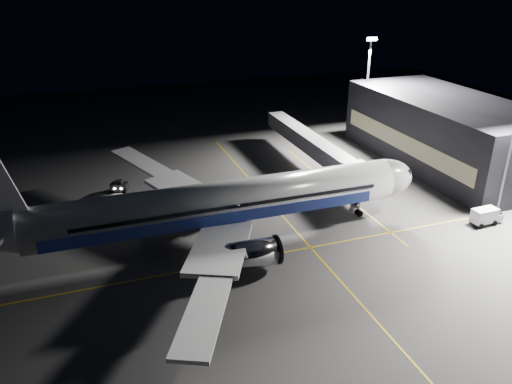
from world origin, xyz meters
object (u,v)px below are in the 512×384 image
Objects in this scene: safety_cone_b at (212,224)px; service_truck at (487,216)px; jet_bridge at (315,147)px; safety_cone_c at (236,216)px; baggage_tug at (119,186)px; safety_cone_a at (198,199)px; airliner at (214,205)px; floodlight_mast_north at (368,79)px.

service_truck is at bearing -18.51° from safety_cone_b.
jet_bridge reaches higher than safety_cone_c.
safety_cone_a is at bearing -12.85° from baggage_tug.
safety_cone_a is (-36.38, 20.85, -1.00)m from service_truck.
safety_cone_b is (0.03, -8.69, 0.06)m from safety_cone_a.
service_truck is 8.37× the size of safety_cone_c.
airliner is at bearing -141.96° from jet_bridge.
safety_cone_c is (-36.51, -26.72, -12.09)m from floodlight_mast_north.
baggage_tug is 19.86m from safety_cone_b.
jet_bridge is at bearing 32.18° from safety_cone_b.
jet_bridge is at bearing 116.24° from service_truck.
jet_bridge is 29.92m from service_truck.
floodlight_mast_north is at bearing 36.20° from safety_cone_c.
floodlight_mast_north is 50.55m from safety_cone_b.
airliner reaches higher than safety_cone_c.
safety_cone_a is at bearing 117.47° from safety_cone_c.
jet_bridge is 67.25× the size of safety_cone_a.
service_truck is (-3.99, -40.15, -11.11)m from floodlight_mast_north.
baggage_tug is at bearing 116.60° from airliner.
jet_bridge is 24.06m from floodlight_mast_north.
service_truck is 38.34m from safety_cone_b.
safety_cone_c reaches higher than safety_cone_a.
airliner is 2.97× the size of floodlight_mast_north.
airliner reaches higher than safety_cone_b.
safety_cone_c is at bearing 49.09° from airliner.
baggage_tug reaches higher than safety_cone_a.
safety_cone_b is at bearing -145.25° from floodlight_mast_north.
safety_cone_c is at bearing -23.15° from baggage_tug.
airliner is at bearing -142.09° from floodlight_mast_north.
safety_cone_b is at bearing -33.67° from baggage_tug.
jet_bridge is 61.67× the size of safety_cone_c.
service_truck reaches higher than safety_cone_b.
service_truck is 7.41× the size of safety_cone_b.
baggage_tug is (-47.36, 28.68, -0.38)m from service_truck.
baggage_tug is at bearing 144.51° from safety_cone_a.
service_truck is 9.13× the size of safety_cone_a.
safety_cone_b is (11.01, -16.52, -0.56)m from baggage_tug.
airliner is 19.17× the size of baggage_tug.
baggage_tug is (-51.35, -11.47, -11.50)m from floodlight_mast_north.
floodlight_mast_north is 41.85m from service_truck.
airliner is at bearing -40.76° from baggage_tug.
service_truck is at bearing -95.67° from floodlight_mast_north.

